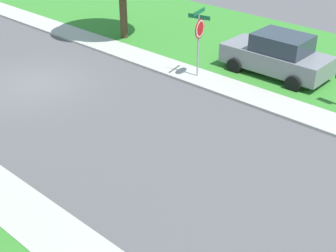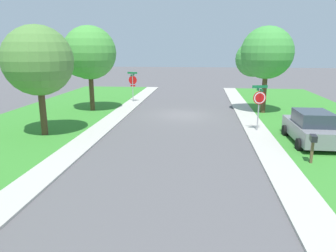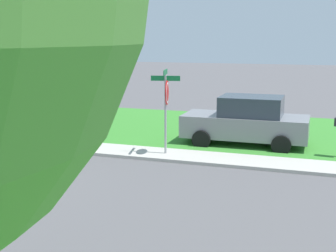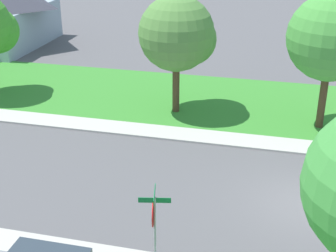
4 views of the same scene
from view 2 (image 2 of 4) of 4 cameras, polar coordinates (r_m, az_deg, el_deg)
ground_plane at (r=23.56m, az=2.62°, el=2.00°), size 120.00×120.00×0.00m
sidewalk_east at (r=13.47m, az=-21.46°, el=-8.02°), size 1.40×56.00×0.10m
sidewalk_west at (r=12.46m, az=21.34°, el=-9.79°), size 1.40×56.00×0.10m
stop_sign_near_corner at (r=28.73m, az=-6.37°, el=7.87°), size 0.91×0.91×2.77m
stop_sign_far_corner at (r=19.11m, az=16.11°, el=4.42°), size 0.90×0.90×2.77m
car_grey_driveway_right at (r=17.80m, az=24.35°, el=-0.28°), size 2.06×4.31×1.76m
tree_sidewalk_far at (r=25.40m, az=-14.33°, el=12.36°), size 4.31×4.01×6.50m
tree_across_right at (r=18.90m, az=-22.71°, el=10.44°), size 4.04×3.76×6.07m
tree_across_left at (r=24.77m, az=16.80°, el=12.22°), size 4.08×3.80×6.41m
mailbox at (r=14.63m, az=24.66°, el=-2.64°), size 0.30×0.51×1.31m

